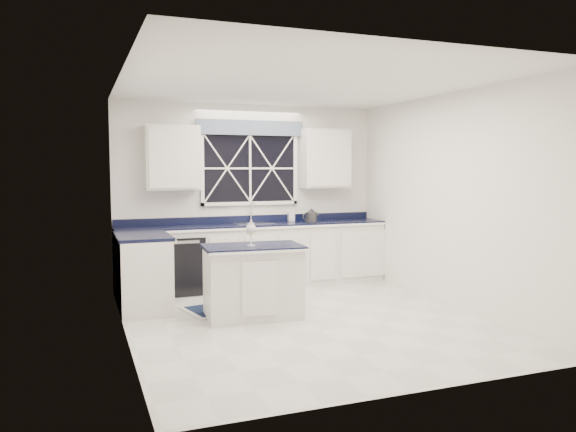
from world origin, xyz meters
name	(u,v)px	position (x,y,z in m)	size (l,w,h in m)	color
ground	(306,320)	(0.00, 0.00, 0.00)	(4.50, 4.50, 0.00)	silver
back_wall	(249,195)	(0.00, 2.25, 1.35)	(4.00, 0.10, 2.70)	silver
base_cabinets	(237,260)	(-0.33, 1.78, 0.45)	(3.99, 1.60, 0.90)	silver
countertop	(255,225)	(0.00, 1.95, 0.92)	(3.98, 0.64, 0.04)	black
dishwasher	(181,264)	(-1.10, 1.95, 0.41)	(0.60, 0.58, 0.82)	black
window	(250,163)	(0.00, 2.20, 1.83)	(1.65, 0.09, 1.26)	black
upper_cabinets	(252,158)	(0.00, 2.08, 1.90)	(3.10, 0.34, 0.90)	silver
faucet	(251,212)	(0.00, 2.14, 1.10)	(0.05, 0.20, 0.30)	silver
island	(253,281)	(-0.53, 0.35, 0.43)	(1.19, 0.77, 0.85)	silver
rug	(231,307)	(-0.67, 0.85, 0.01)	(1.27, 0.92, 0.02)	#B4B4AF
kettle	(311,216)	(0.89, 1.95, 1.03)	(0.29, 0.19, 0.20)	#2F2F32
wine_glass	(251,230)	(-0.56, 0.32, 1.04)	(0.11, 0.11, 0.27)	silver
soap_bottle	(291,214)	(0.65, 2.17, 1.04)	(0.09, 0.10, 0.21)	silver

